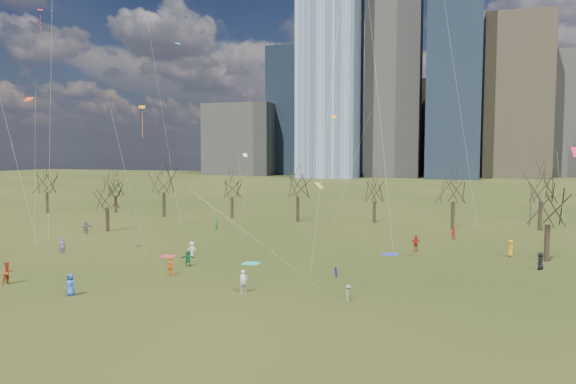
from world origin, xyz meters
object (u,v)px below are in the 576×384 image
(person_0, at_px, (70,285))
(blanket_teal, at_px, (251,263))
(person_2, at_px, (8,273))
(person_4, at_px, (171,266))
(blanket_crimson, at_px, (168,256))
(person_1, at_px, (244,281))
(blanket_navy, at_px, (390,254))

(person_0, bearing_deg, blanket_teal, 57.70)
(blanket_teal, xyz_separation_m, person_2, (-16.75, -13.69, 0.96))
(person_0, xyz_separation_m, person_4, (4.09, 8.13, -0.02))
(blanket_teal, xyz_separation_m, person_0, (-9.19, -15.05, 0.85))
(blanket_teal, height_order, blanket_crimson, same)
(blanket_teal, bearing_deg, person_1, -71.77)
(person_2, relative_size, person_4, 1.14)
(blanket_teal, relative_size, blanket_navy, 1.00)
(person_1, bearing_deg, person_2, 144.61)
(blanket_crimson, bearing_deg, person_2, -115.55)
(blanket_navy, relative_size, blanket_crimson, 1.00)
(blanket_crimson, distance_m, person_2, 16.05)
(blanket_navy, bearing_deg, person_2, -142.72)
(person_0, relative_size, person_4, 1.02)
(person_0, height_order, person_2, person_2)
(blanket_navy, xyz_separation_m, blanket_crimson, (-22.77, -8.14, 0.00))
(blanket_teal, bearing_deg, person_0, -121.41)
(blanket_crimson, relative_size, person_0, 0.92)
(blanket_teal, distance_m, person_0, 17.66)
(blanket_navy, relative_size, person_1, 0.88)
(blanket_crimson, xyz_separation_m, person_0, (0.65, -15.81, 0.85))
(blanket_navy, bearing_deg, blanket_crimson, -160.34)
(blanket_teal, distance_m, person_4, 8.64)
(blanket_navy, xyz_separation_m, person_0, (-22.12, -23.95, 0.85))
(blanket_crimson, bearing_deg, blanket_teal, -4.41)
(blanket_crimson, height_order, person_2, person_2)
(person_4, bearing_deg, blanket_crimson, -21.49)
(person_0, bearing_deg, person_1, 20.28)
(blanket_teal, distance_m, blanket_navy, 15.69)
(person_4, bearing_deg, person_2, 67.00)
(person_1, bearing_deg, person_4, 113.56)
(blanket_crimson, height_order, person_4, person_4)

